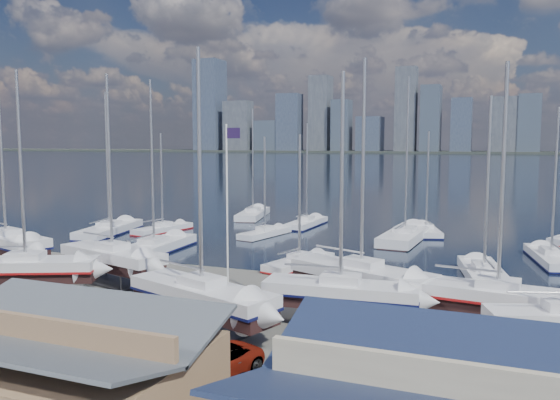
% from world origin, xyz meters
% --- Properties ---
extents(ground, '(1400.00, 1400.00, 0.00)m').
position_xyz_m(ground, '(0.00, -10.00, 0.00)').
color(ground, '#605E59').
rests_on(ground, ground).
extents(water, '(1400.00, 600.00, 0.40)m').
position_xyz_m(water, '(0.00, 300.00, -0.15)').
color(water, '#182539').
rests_on(water, ground).
extents(far_shore, '(1400.00, 80.00, 2.20)m').
position_xyz_m(far_shore, '(0.00, 560.00, 1.10)').
color(far_shore, '#2D332D').
rests_on(far_shore, ground).
extents(skyline, '(639.14, 43.80, 107.69)m').
position_xyz_m(skyline, '(-7.83, 553.76, 39.09)').
color(skyline, '#475166').
rests_on(skyline, far_shore).
extents(shed_grey, '(12.60, 8.40, 4.17)m').
position_xyz_m(shed_grey, '(0.00, -26.00, 2.15)').
color(shed_grey, '#8C6B4C').
rests_on(shed_grey, ground).
extents(sailboat_cradle_0, '(11.08, 5.99, 17.16)m').
position_xyz_m(sailboat_cradle_0, '(-23.88, -6.50, 2.13)').
color(sailboat_cradle_0, '#2D2D33').
rests_on(sailboat_cradle_0, ground).
extents(sailboat_cradle_1, '(10.12, 6.58, 15.94)m').
position_xyz_m(sailboat_cradle_1, '(-14.45, -13.35, 2.07)').
color(sailboat_cradle_1, '#2D2D33').
rests_on(sailboat_cradle_1, ground).
extents(sailboat_cradle_2, '(10.26, 5.37, 16.13)m').
position_xyz_m(sailboat_cradle_2, '(-11.14, -8.07, 2.08)').
color(sailboat_cradle_2, '#2D2D33').
rests_on(sailboat_cradle_2, ground).
extents(sailboat_cradle_3, '(10.44, 5.92, 16.25)m').
position_xyz_m(sailboat_cradle_3, '(0.69, -15.04, 2.08)').
color(sailboat_cradle_3, '#2D2D33').
rests_on(sailboat_cradle_3, ground).
extents(sailboat_cradle_4, '(10.38, 6.27, 16.36)m').
position_xyz_m(sailboat_cradle_4, '(8.27, -7.04, 2.09)').
color(sailboat_cradle_4, '#2D2D33').
rests_on(sailboat_cradle_4, ground).
extents(sailboat_cradle_5, '(9.43, 3.30, 15.04)m').
position_xyz_m(sailboat_cradle_5, '(7.96, -11.21, 2.02)').
color(sailboat_cradle_5, '#2D2D33').
rests_on(sailboat_cradle_5, ground).
extents(sailboat_cradle_6, '(9.76, 3.73, 15.43)m').
position_xyz_m(sailboat_cradle_6, '(16.70, -9.06, 2.04)').
color(sailboat_cradle_6, '#2D2D33').
rests_on(sailboat_cradle_6, ground).
extents(sailboat_moored_0, '(5.50, 12.25, 17.69)m').
position_xyz_m(sailboat_moored_0, '(-26.54, 10.79, 0.31)').
color(sailboat_moored_0, black).
rests_on(sailboat_moored_0, water).
extents(sailboat_moored_1, '(4.04, 8.78, 12.67)m').
position_xyz_m(sailboat_moored_1, '(-21.38, 14.36, 0.31)').
color(sailboat_moored_1, black).
rests_on(sailboat_moored_1, water).
extents(sailboat_moored_2, '(5.31, 11.38, 16.57)m').
position_xyz_m(sailboat_moored_2, '(-16.36, 30.32, 0.32)').
color(sailboat_moored_2, black).
rests_on(sailboat_moored_2, water).
extents(sailboat_moored_3, '(3.89, 12.08, 17.85)m').
position_xyz_m(sailboat_moored_3, '(-15.00, 3.16, 0.31)').
color(sailboat_moored_3, black).
rests_on(sailboat_moored_3, water).
extents(sailboat_moored_4, '(3.94, 8.37, 12.19)m').
position_xyz_m(sailboat_moored_4, '(-8.44, 16.04, 0.33)').
color(sailboat_moored_4, black).
rests_on(sailboat_moored_4, water).
extents(sailboat_moored_5, '(3.09, 9.54, 14.09)m').
position_xyz_m(sailboat_moored_5, '(-6.32, 25.13, 0.31)').
color(sailboat_moored_5, black).
rests_on(sailboat_moored_5, water).
extents(sailboat_moored_6, '(4.52, 8.50, 12.24)m').
position_xyz_m(sailboat_moored_6, '(0.50, 2.73, 0.31)').
color(sailboat_moored_6, black).
rests_on(sailboat_moored_6, water).
extents(sailboat_moored_7, '(4.48, 12.84, 19.03)m').
position_xyz_m(sailboat_moored_7, '(7.31, 19.06, 0.33)').
color(sailboat_moored_7, black).
rests_on(sailboat_moored_7, water).
extents(sailboat_moored_8, '(4.78, 8.95, 12.89)m').
position_xyz_m(sailboat_moored_8, '(8.99, 24.73, 0.31)').
color(sailboat_moored_8, black).
rests_on(sailboat_moored_8, water).
extents(sailboat_moored_9, '(4.65, 10.47, 15.28)m').
position_xyz_m(sailboat_moored_9, '(15.84, 3.58, 0.32)').
color(sailboat_moored_9, black).
rests_on(sailboat_moored_9, water).
extents(sailboat_moored_10, '(4.28, 10.21, 14.81)m').
position_xyz_m(sailboat_moored_10, '(21.46, 12.59, 0.31)').
color(sailboat_moored_10, black).
rests_on(sailboat_moored_10, water).
extents(car_b, '(4.50, 2.87, 1.40)m').
position_xyz_m(car_b, '(-5.60, -19.00, 0.70)').
color(car_b, gray).
rests_on(car_b, ground).
extents(car_c, '(3.97, 5.48, 1.38)m').
position_xyz_m(car_c, '(4.32, -20.38, 0.69)').
color(car_c, gray).
rests_on(car_c, ground).
extents(car_d, '(2.71, 5.80, 1.64)m').
position_xyz_m(car_d, '(13.18, -19.79, 0.82)').
color(car_d, gray).
rests_on(car_d, ground).
extents(flagpole, '(1.08, 0.12, 12.23)m').
position_xyz_m(flagpole, '(-0.69, -8.78, 7.05)').
color(flagpole, white).
rests_on(flagpole, ground).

